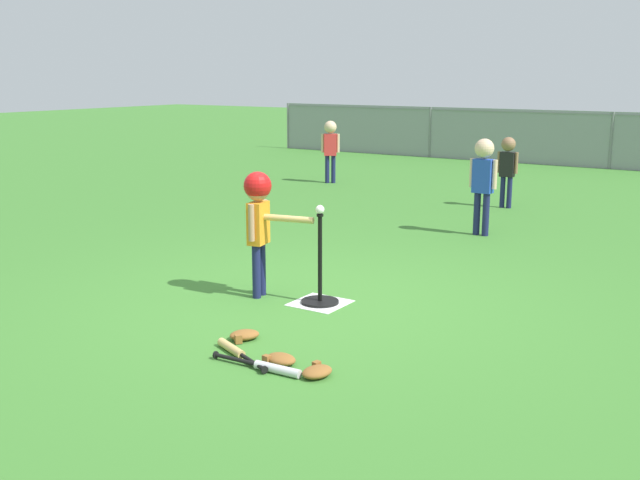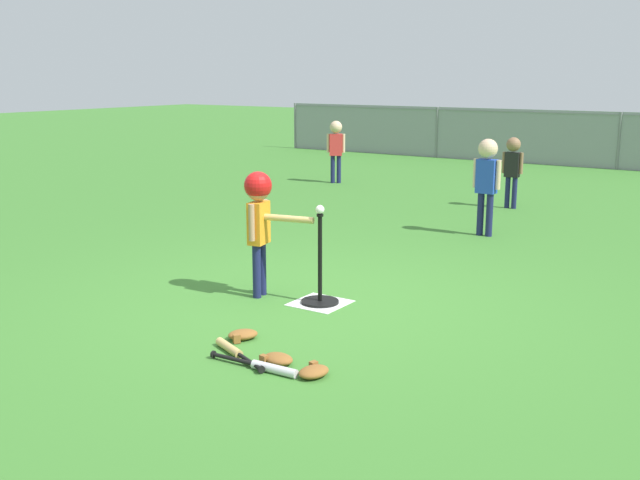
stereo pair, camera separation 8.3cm
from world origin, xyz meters
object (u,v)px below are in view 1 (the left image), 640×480
at_px(glove_near_bats, 317,371).
at_px(spare_bat_wood, 236,351).
at_px(baseball_on_tee, 320,210).
at_px(fielder_near_right, 330,143).
at_px(spare_bat_silver, 268,367).
at_px(batter_child, 259,208).
at_px(fielder_deep_center, 483,174).
at_px(glove_tossed_aside, 280,359).
at_px(batting_tee, 320,288).
at_px(glove_by_plate, 244,335).
at_px(fielder_deep_right, 508,163).

bearing_deg(glove_near_bats, spare_bat_wood, 179.27).
xyz_separation_m(baseball_on_tee, glove_near_bats, (0.85, -1.34, -0.77)).
height_order(baseball_on_tee, fielder_near_right, fielder_near_right).
bearing_deg(spare_bat_silver, batter_child, 129.20).
relative_size(fielder_deep_center, spare_bat_wood, 1.91).
relative_size(baseball_on_tee, spare_bat_wood, 0.12).
relative_size(batter_child, spare_bat_silver, 1.60).
height_order(spare_bat_wood, glove_near_bats, glove_near_bats).
distance_m(glove_near_bats, glove_tossed_aside, 0.33).
bearing_deg(spare_bat_wood, glove_tossed_aside, 5.88).
height_order(fielder_near_right, glove_tossed_aside, fielder_near_right).
relative_size(batting_tee, glove_by_plate, 2.83).
relative_size(fielder_deep_center, glove_by_plate, 4.26).
height_order(spare_bat_silver, glove_by_plate, glove_by_plate).
height_order(fielder_deep_right, spare_bat_wood, fielder_deep_right).
relative_size(batting_tee, batter_child, 0.70).
xyz_separation_m(baseball_on_tee, spare_bat_silver, (0.54, -1.44, -0.78)).
bearing_deg(baseball_on_tee, fielder_deep_right, 93.04).
bearing_deg(spare_bat_silver, glove_tossed_aside, 93.82).
bearing_deg(glove_tossed_aside, batter_child, 132.25).
bearing_deg(batter_child, fielder_deep_right, 87.24).
bearing_deg(glove_tossed_aside, spare_bat_wood, -174.12).
distance_m(batter_child, spare_bat_silver, 1.87).
bearing_deg(fielder_deep_right, fielder_near_right, 167.74).
bearing_deg(batting_tee, fielder_near_right, 121.61).
relative_size(glove_by_plate, glove_tossed_aside, 1.15).
distance_m(batter_child, glove_by_plate, 1.33).
distance_m(baseball_on_tee, glove_tossed_aside, 1.60).
xyz_separation_m(fielder_deep_right, spare_bat_wood, (0.45, -6.69, -0.63)).
xyz_separation_m(batting_tee, batter_child, (-0.55, -0.11, 0.65)).
bearing_deg(spare_bat_silver, baseball_on_tee, 110.38).
xyz_separation_m(spare_bat_wood, glove_tossed_aside, (0.36, 0.04, 0.01)).
xyz_separation_m(batter_child, spare_bat_silver, (1.08, -1.33, -0.75)).
height_order(spare_bat_wood, glove_by_plate, glove_by_plate).
relative_size(baseball_on_tee, glove_tossed_aside, 0.31).
bearing_deg(fielder_near_right, batter_child, -62.69).
bearing_deg(batter_child, glove_by_plate, -58.75).
relative_size(baseball_on_tee, fielder_deep_center, 0.06).
relative_size(spare_bat_wood, glove_by_plate, 2.23).
bearing_deg(spare_bat_wood, glove_near_bats, -0.73).
bearing_deg(glove_by_plate, fielder_near_right, 117.84).
xyz_separation_m(baseball_on_tee, fielder_near_right, (-3.76, 6.11, -0.10)).
bearing_deg(fielder_deep_right, batting_tee, -86.96).
relative_size(batting_tee, spare_bat_wood, 1.27).
xyz_separation_m(batting_tee, glove_tossed_aside, (0.53, -1.30, -0.09)).
bearing_deg(glove_by_plate, spare_bat_silver, -37.10).
bearing_deg(batter_child, fielder_near_right, 117.31).
height_order(baseball_on_tee, fielder_deep_center, fielder_deep_center).
distance_m(spare_bat_silver, spare_bat_wood, 0.38).
relative_size(batting_tee, fielder_deep_center, 0.67).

